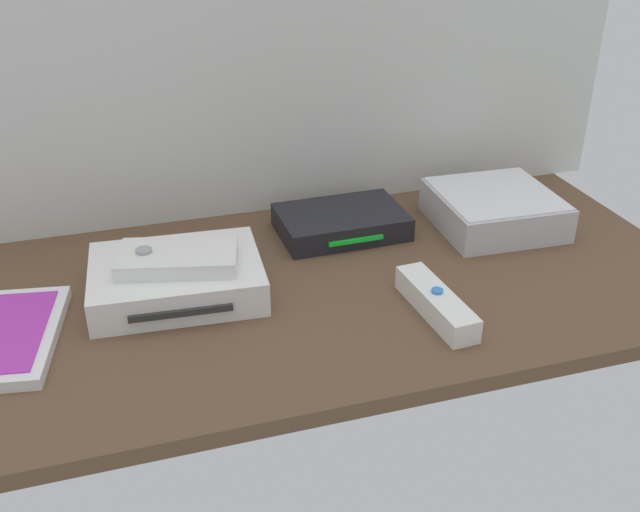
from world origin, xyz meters
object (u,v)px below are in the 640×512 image
object	(u,v)px
game_console	(177,278)
remote_wand	(436,303)
mini_computer	(494,209)
network_router	(341,222)
remote_classic_pad	(178,258)

from	to	relation	value
game_console	remote_wand	world-z (taller)	game_console
mini_computer	network_router	distance (cm)	22.92
network_router	remote_wand	xyz separation A→B (cm)	(3.98, -24.02, -0.19)
remote_wand	remote_classic_pad	bearing A→B (deg)	151.83
mini_computer	game_console	bearing A→B (deg)	-172.82
game_console	remote_classic_pad	world-z (taller)	remote_classic_pad
remote_wand	remote_classic_pad	xyz separation A→B (cm)	(-28.76, 13.03, 3.90)
mini_computer	network_router	size ratio (longest dim) A/B	0.97
game_console	remote_wand	distance (cm)	32.19
game_console	remote_wand	xyz separation A→B (cm)	(29.08, -13.79, -0.69)
game_console	network_router	size ratio (longest dim) A/B	1.21
game_console	network_router	bearing A→B (deg)	25.93
remote_wand	game_console	bearing A→B (deg)	150.81
remote_classic_pad	remote_wand	bearing A→B (deg)	-10.98
network_router	remote_wand	distance (cm)	24.35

